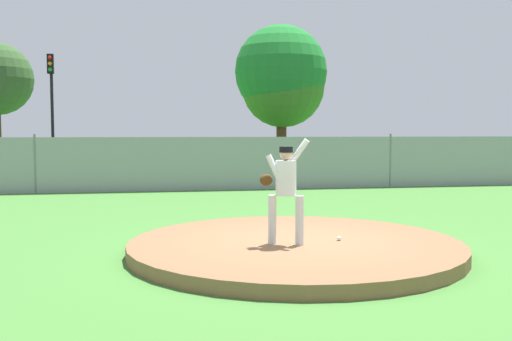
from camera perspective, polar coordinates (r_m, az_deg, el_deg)
The scene contains 15 objects.
ground_plane at distance 15.11m, azimuth -1.60°, elevation -3.50°, with size 80.00×80.00×0.00m, color #427A33.
asphalt_strip at distance 23.51m, azimuth -4.65°, elevation -0.83°, with size 44.00×7.00×0.01m, color #2B2B2D.
pitchers_mound at distance 9.28m, azimuth 3.91°, elevation -7.61°, with size 5.34×5.34×0.20m, color brown.
pitcher_youth at distance 8.81m, azimuth 2.93°, elevation -1.38°, with size 0.77×0.32×1.64m.
baseball at distance 9.33m, azimuth 8.28°, elevation -6.71°, with size 0.07×0.07×0.07m, color white.
chainlink_fence at distance 18.98m, azimuth -3.38°, elevation 0.70°, with size 29.66×0.07×1.87m.
parked_car_red at distance 23.62m, azimuth 1.05°, elevation 1.15°, with size 2.04×4.22×1.69m.
parked_car_charcoal at distance 23.85m, azimuth -24.14°, elevation 0.83°, with size 2.01×4.31×1.68m.
parked_car_teal at distance 23.73m, azimuth -16.92°, elevation 0.93°, with size 2.18×4.73×1.60m.
parked_car_slate at distance 26.03m, azimuth 17.75°, elevation 1.22°, with size 2.05×4.80×1.68m.
parked_car_champagne at distance 23.52m, azimuth -7.77°, elevation 1.11°, with size 2.11×4.85×1.69m.
traffic_cone_orange at distance 26.11m, azimuth -4.10°, elevation 0.21°, with size 0.40×0.40×0.55m.
traffic_light_near at distance 28.24m, azimuth -19.76°, elevation 7.28°, with size 0.28×0.46×5.49m.
tree_tall_centre at distance 32.36m, azimuth 2.49°, elevation 9.83°, with size 5.16×5.16×7.87m.
tree_bushy_near at distance 32.32m, azimuth 2.70°, elevation 8.42°, with size 4.65×4.65×6.82m.
Camera 1 is at (-2.20, -8.82, 1.96)m, focal length 40.04 mm.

